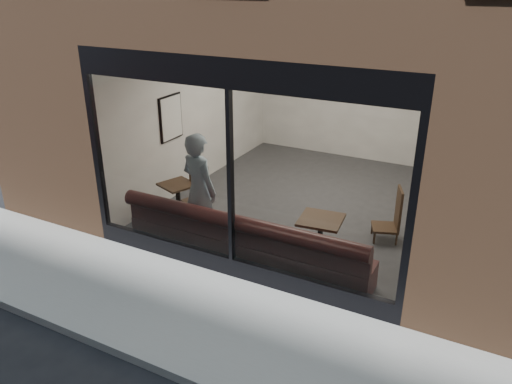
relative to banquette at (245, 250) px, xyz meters
The scene contains 21 objects.
ground 2.46m from the banquette, 90.00° to the right, with size 120.00×120.00×0.00m, color black.
sidewalk_near 1.47m from the banquette, 90.00° to the right, with size 40.00×2.00×0.01m, color gray.
kerb_near 2.51m from the banquette, 90.00° to the right, with size 40.00×0.10×0.12m, color gray.
host_building_pier_left 6.84m from the banquette, 124.05° to the left, with size 2.50×12.00×3.20m, color brown.
host_building_backfill 8.66m from the banquette, 90.00° to the left, with size 5.00×6.00×3.20m, color brown.
cafe_floor 2.56m from the banquette, 90.00° to the left, with size 6.00×6.00×0.00m, color #2D2D30.
cafe_ceiling 3.91m from the banquette, 90.00° to the left, with size 6.00×6.00×0.00m, color white.
cafe_wall_back 5.71m from the banquette, 90.00° to the left, with size 5.00×5.00×0.00m, color beige.
cafe_wall_left 3.82m from the banquette, 134.32° to the left, with size 6.00×6.00×0.00m, color beige.
cafe_wall_right 3.82m from the banquette, 45.68° to the left, with size 6.00×6.00×0.00m, color beige.
storefront_kick 0.41m from the banquette, 90.00° to the right, with size 5.00×0.10×0.30m, color black.
storefront_header 2.80m from the banquette, 90.00° to the right, with size 5.00×0.10×0.40m, color black.
storefront_mullion 1.38m from the banquette, 90.00° to the right, with size 0.06×0.10×2.50m, color black.
storefront_glass 1.39m from the banquette, 90.00° to the right, with size 4.80×4.80×0.00m, color white.
banquette is the anchor object (origin of this frame).
person 1.24m from the banquette, 166.28° to the left, with size 0.70×0.46×1.91m, color #8EA8B8.
cafe_table_left 1.93m from the banquette, 158.71° to the left, with size 0.55×0.55×0.04m, color #311F13.
cafe_table_right 1.26m from the banquette, 28.63° to the left, with size 0.64×0.64×0.04m, color #311F13.
cafe_chair_left 2.05m from the banquette, 146.34° to the left, with size 0.39×0.39×0.04m, color #311F13.
cafe_chair_right 2.44m from the banquette, 44.98° to the left, with size 0.42×0.42×0.04m, color #311F13.
wall_poster 3.24m from the banquette, 147.20° to the left, with size 0.02×0.60×0.80m, color white.
Camera 1 is at (3.25, -3.42, 4.12)m, focal length 35.00 mm.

